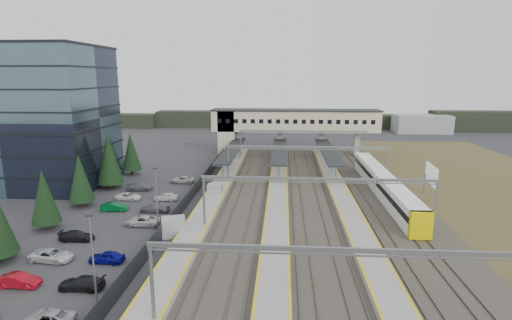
# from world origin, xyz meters

# --- Properties ---
(ground) EXTENTS (220.00, 220.00, 0.00)m
(ground) POSITION_xyz_m (0.00, 0.00, 0.00)
(ground) COLOR #2B2B2D
(ground) RESTS_ON ground
(office_building) EXTENTS (24.30, 18.30, 24.30)m
(office_building) POSITION_xyz_m (-36.00, 12.00, 12.19)
(office_building) COLOR #3B5360
(office_building) RESTS_ON ground
(conifer_row) EXTENTS (4.42, 49.82, 9.50)m
(conifer_row) POSITION_xyz_m (-22.00, -3.86, 4.84)
(conifer_row) COLOR black
(conifer_row) RESTS_ON ground
(car_park) EXTENTS (10.71, 44.62, 1.29)m
(car_park) POSITION_xyz_m (-13.30, -8.01, 0.62)
(car_park) COLOR #9E9FA2
(car_park) RESTS_ON ground
(lampposts) EXTENTS (0.50, 53.25, 8.07)m
(lampposts) POSITION_xyz_m (-8.00, 1.25, 4.34)
(lampposts) COLOR slate
(lampposts) RESTS_ON ground
(fence) EXTENTS (0.08, 90.00, 2.00)m
(fence) POSITION_xyz_m (-6.50, 5.00, 1.00)
(fence) COLOR #26282B
(fence) RESTS_ON ground
(relay_cabin_near) EXTENTS (3.24, 2.75, 2.31)m
(relay_cabin_near) POSITION_xyz_m (-5.45, -9.86, 1.15)
(relay_cabin_near) COLOR gray
(relay_cabin_near) RESTS_ON ground
(relay_cabin_far) EXTENTS (2.33, 1.95, 2.12)m
(relay_cabin_far) POSITION_xyz_m (-3.09, 6.28, 1.06)
(relay_cabin_far) COLOR gray
(relay_cabin_far) RESTS_ON ground
(rail_corridor) EXTENTS (34.00, 90.00, 0.92)m
(rail_corridor) POSITION_xyz_m (9.34, 5.00, 0.29)
(rail_corridor) COLOR #3A342C
(rail_corridor) RESTS_ON ground
(canopies) EXTENTS (23.10, 30.00, 3.28)m
(canopies) POSITION_xyz_m (7.00, 27.00, 3.92)
(canopies) COLOR black
(canopies) RESTS_ON ground
(footbridge) EXTENTS (40.40, 6.40, 11.20)m
(footbridge) POSITION_xyz_m (7.70, 42.00, 7.93)
(footbridge) COLOR beige
(footbridge) RESTS_ON ground
(gantries) EXTENTS (28.40, 62.28, 7.17)m
(gantries) POSITION_xyz_m (12.00, 3.00, 6.00)
(gantries) COLOR slate
(gantries) RESTS_ON ground
(train) EXTENTS (2.66, 36.96, 3.35)m
(train) POSITION_xyz_m (24.00, 8.52, 1.91)
(train) COLOR white
(train) RESTS_ON ground
(billboard) EXTENTS (0.60, 6.26, 5.38)m
(billboard) POSITION_xyz_m (31.19, 8.09, 3.63)
(billboard) COLOR slate
(billboard) RESTS_ON ground
(treeline_far) EXTENTS (170.00, 19.00, 7.00)m
(treeline_far) POSITION_xyz_m (23.81, 92.28, 2.95)
(treeline_far) COLOR black
(treeline_far) RESTS_ON ground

